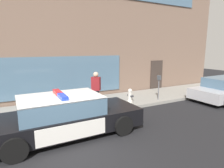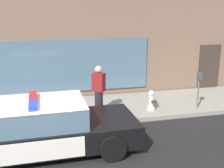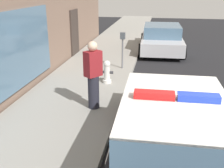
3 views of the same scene
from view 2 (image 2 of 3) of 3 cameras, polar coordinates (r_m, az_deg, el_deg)
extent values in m
cube|color=gray|center=(10.48, -15.52, -5.82)|extent=(48.00, 2.81, 0.15)
cube|color=#382D28|center=(13.60, 18.78, 3.03)|extent=(1.00, 0.08, 2.10)
cube|color=black|center=(7.87, -13.54, -9.59)|extent=(5.03, 2.01, 0.60)
cube|color=silver|center=(7.96, -1.96, -7.55)|extent=(1.73, 1.91, 0.05)
cube|color=silver|center=(8.76, -14.36, -7.00)|extent=(2.10, 0.07, 0.51)
cube|color=silver|center=(7.00, -14.18, -12.94)|extent=(2.10, 0.07, 0.51)
cube|color=yellow|center=(8.78, -14.36, -6.96)|extent=(0.22, 0.02, 0.26)
cube|color=slate|center=(7.65, -15.31, -5.81)|extent=(2.63, 1.77, 0.60)
cube|color=silver|center=(7.56, -15.46, -3.75)|extent=(2.63, 1.77, 0.04)
cube|color=red|center=(7.86, -15.48, -2.40)|extent=(0.21, 0.66, 0.11)
cube|color=blue|center=(7.21, -15.53, -4.03)|extent=(0.21, 0.66, 0.11)
cylinder|color=black|center=(8.96, -2.97, -7.11)|extent=(0.68, 0.23, 0.68)
cylinder|color=black|center=(7.27, 0.15, -12.74)|extent=(0.68, 0.23, 0.68)
cylinder|color=silver|center=(10.38, 7.78, -4.86)|extent=(0.28, 0.28, 0.10)
cylinder|color=silver|center=(10.29, 7.84, -3.42)|extent=(0.19, 0.19, 0.45)
sphere|color=silver|center=(10.20, 7.90, -1.87)|extent=(0.22, 0.22, 0.22)
cylinder|color=#333338|center=(10.18, 7.91, -1.46)|extent=(0.06, 0.06, 0.05)
cylinder|color=#333338|center=(10.15, 8.13, -3.56)|extent=(0.09, 0.10, 0.09)
cylinder|color=#333338|center=(10.41, 7.55, -3.06)|extent=(0.09, 0.10, 0.09)
cylinder|color=#333338|center=(10.35, 8.61, -3.45)|extent=(0.10, 0.12, 0.12)
cylinder|color=#23232D|center=(9.72, -2.65, -3.79)|extent=(0.28, 0.28, 0.85)
cube|color=maroon|center=(9.51, -2.70, 0.40)|extent=(0.48, 0.45, 0.62)
sphere|color=beige|center=(9.41, -2.73, 2.93)|extent=(0.24, 0.24, 0.24)
cylinder|color=slate|center=(10.71, 16.80, -1.92)|extent=(0.06, 0.06, 1.10)
cube|color=#474C51|center=(10.54, 17.08, 1.56)|extent=(0.12, 0.18, 0.24)
camera|label=1|loc=(2.11, -65.15, -17.97)|focal=30.33mm
camera|label=3|loc=(8.73, -44.70, 6.69)|focal=43.78mm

